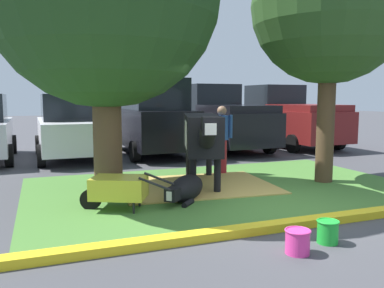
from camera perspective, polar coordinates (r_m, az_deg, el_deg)
name	(u,v)px	position (r m, az deg, el deg)	size (l,w,h in m)	color
ground_plane	(277,211)	(7.00, 12.09, -9.36)	(80.00, 80.00, 0.00)	#424247
grass_island	(225,188)	(8.52, 4.70, -6.27)	(8.05, 5.09, 0.02)	#477A33
curb_yellow	(303,223)	(6.27, 15.60, -10.78)	(9.25, 0.24, 0.12)	yellow
hay_bedding	(197,186)	(8.61, 0.72, -6.01)	(3.20, 2.40, 0.04)	tan
shade_tree_right	(330,6)	(9.60, 19.16, 18.14)	(3.41, 3.41, 5.61)	#4C3823
cow_holstein	(202,134)	(8.59, 1.47, 1.37)	(1.38, 3.05, 1.58)	black
calf_lying	(186,189)	(7.41, -0.87, -6.41)	(1.14, 1.17, 0.48)	black
person_handler	(222,138)	(9.93, 4.27, 0.92)	(0.47, 0.34, 1.71)	maroon
wheelbarrow	(118,188)	(6.90, -10.59, -6.24)	(1.56, 1.09, 0.63)	gold
bucket_pink	(298,241)	(5.20, 14.87, -13.28)	(0.32, 0.32, 0.30)	#EA3893
bucket_green	(328,231)	(5.66, 18.85, -11.73)	(0.30, 0.30, 0.31)	green
hatchback_white	(70,127)	(13.10, -17.13, 2.30)	(2.09, 4.44, 2.02)	silver
suv_black	(151,117)	(13.56, -5.91, 3.91)	(2.20, 4.64, 2.52)	black
pickup_truck_black	(219,119)	(14.92, 3.93, 3.57)	(2.31, 5.44, 2.42)	black
pickup_truck_maroon	(286,118)	(16.33, 13.30, 3.68)	(2.31, 5.44, 2.42)	maroon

